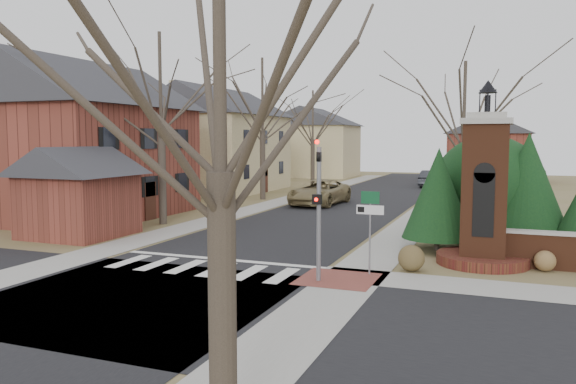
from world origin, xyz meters
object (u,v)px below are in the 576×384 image
at_px(pickup_truck, 319,192).
at_px(traffic_signal_pole, 319,199).
at_px(sign_post, 370,216).
at_px(brick_gate_monument, 484,204).
at_px(distant_car, 432,179).

bearing_deg(pickup_truck, traffic_signal_pole, -68.86).
xyz_separation_m(sign_post, brick_gate_monument, (3.41, 3.01, 0.22)).
height_order(sign_post, distant_car, sign_post).
height_order(traffic_signal_pole, sign_post, traffic_signal_pole).
relative_size(traffic_signal_pole, distant_car, 0.95).
xyz_separation_m(brick_gate_monument, distant_car, (-5.60, 32.41, -1.38)).
bearing_deg(distant_car, sign_post, 97.46).
height_order(traffic_signal_pole, pickup_truck, traffic_signal_pole).
relative_size(sign_post, brick_gate_monument, 0.42).
height_order(sign_post, brick_gate_monument, brick_gate_monument).
bearing_deg(brick_gate_monument, pickup_truck, 125.86).
xyz_separation_m(traffic_signal_pole, distant_car, (-0.90, 36.83, -1.80)).
distance_m(sign_post, distant_car, 35.50).
distance_m(brick_gate_monument, pickup_truck, 18.90).
height_order(brick_gate_monument, pickup_truck, brick_gate_monument).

